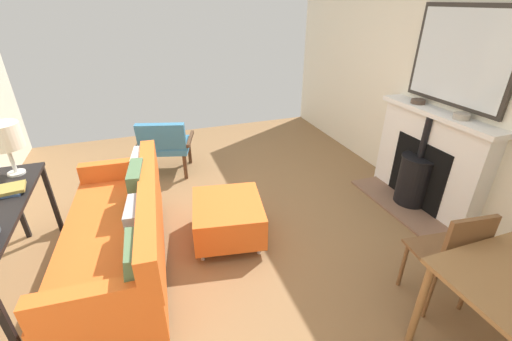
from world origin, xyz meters
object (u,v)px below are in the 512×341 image
(mantel_bowl_near, at_px, (418,101))
(sofa, at_px, (122,233))
(dining_chair_near_fireplace, at_px, (452,253))
(fireplace, at_px, (424,165))
(mantel_bowl_far, at_px, (462,116))
(console_table, at_px, (0,221))
(ottoman, at_px, (227,217))
(table_lamp_near_end, at_px, (3,137))
(book_stack, at_px, (5,191))
(armchair_accent, at_px, (165,143))

(mantel_bowl_near, distance_m, sofa, 3.34)
(dining_chair_near_fireplace, bearing_deg, fireplace, -127.24)
(mantel_bowl_far, bearing_deg, console_table, -4.07)
(sofa, bearing_deg, ottoman, -175.66)
(sofa, bearing_deg, table_lamp_near_end, -36.57)
(fireplace, distance_m, ottoman, 2.28)
(sofa, distance_m, book_stack, 0.94)
(fireplace, relative_size, dining_chair_near_fireplace, 1.62)
(fireplace, bearing_deg, armchair_accent, -32.56)
(mantel_bowl_near, distance_m, book_stack, 4.04)
(ottoman, xyz_separation_m, table_lamp_near_end, (1.75, -0.52, 0.87))
(mantel_bowl_near, bearing_deg, armchair_accent, -27.39)
(dining_chair_near_fireplace, bearing_deg, mantel_bowl_near, -121.96)
(mantel_bowl_near, bearing_deg, mantel_bowl_far, 90.00)
(mantel_bowl_near, bearing_deg, table_lamp_near_end, -4.42)
(fireplace, distance_m, sofa, 3.22)
(fireplace, height_order, table_lamp_near_end, table_lamp_near_end)
(mantel_bowl_near, xyz_separation_m, table_lamp_near_end, (4.04, -0.31, -0.01))
(mantel_bowl_far, relative_size, armchair_accent, 0.19)
(sofa, xyz_separation_m, armchair_accent, (-0.55, -1.68, 0.09))
(fireplace, distance_m, mantel_bowl_far, 0.70)
(armchair_accent, bearing_deg, console_table, 51.20)
(mantel_bowl_near, xyz_separation_m, ottoman, (2.28, 0.21, -0.88))
(ottoman, relative_size, armchair_accent, 1.03)
(fireplace, height_order, console_table, fireplace)
(sofa, height_order, book_stack, sofa)
(armchair_accent, bearing_deg, ottoman, 104.26)
(armchair_accent, bearing_deg, book_stack, 46.89)
(fireplace, relative_size, mantel_bowl_near, 9.44)
(book_stack, height_order, dining_chair_near_fireplace, dining_chair_near_fireplace)
(table_lamp_near_end, bearing_deg, mantel_bowl_near, 175.58)
(ottoman, height_order, dining_chair_near_fireplace, dining_chair_near_fireplace)
(ottoman, distance_m, book_stack, 1.84)
(book_stack, relative_size, dining_chair_near_fireplace, 0.34)
(table_lamp_near_end, distance_m, book_stack, 0.47)
(fireplace, distance_m, mantel_bowl_near, 0.71)
(armchair_accent, xyz_separation_m, console_table, (1.35, 1.67, 0.22))
(sofa, height_order, dining_chair_near_fireplace, dining_chair_near_fireplace)
(table_lamp_near_end, height_order, book_stack, table_lamp_near_end)
(fireplace, height_order, mantel_bowl_far, mantel_bowl_far)
(mantel_bowl_far, distance_m, ottoman, 2.48)
(ottoman, bearing_deg, mantel_bowl_near, -174.79)
(table_lamp_near_end, relative_size, book_stack, 1.55)
(mantel_bowl_far, xyz_separation_m, book_stack, (4.03, -0.53, -0.34))
(ottoman, xyz_separation_m, armchair_accent, (0.41, -1.60, 0.20))
(sofa, height_order, ottoman, sofa)
(mantel_bowl_near, xyz_separation_m, dining_chair_near_fireplace, (0.97, 1.55, -0.61))
(book_stack, bearing_deg, fireplace, 176.08)
(armchair_accent, height_order, dining_chair_near_fireplace, dining_chair_near_fireplace)
(ottoman, bearing_deg, console_table, 2.31)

